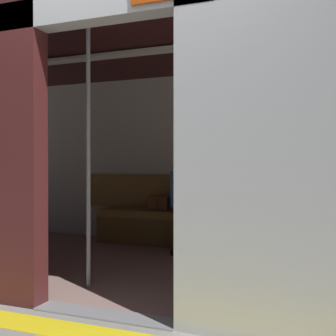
{
  "coord_description": "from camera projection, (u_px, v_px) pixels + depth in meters",
  "views": [
    {
      "loc": [
        -1.38,
        2.44,
        1.02
      ],
      "look_at": [
        0.06,
        -1.34,
        0.98
      ],
      "focal_mm": 44.11,
      "sensor_mm": 36.0,
      "label": 1
    }
  ],
  "objects": [
    {
      "name": "ground_plane",
      "position": [
        105.0,
        315.0,
        2.78
      ],
      "size": [
        60.0,
        60.0,
        0.0
      ],
      "primitive_type": "plane",
      "color": "gray"
    },
    {
      "name": "platform_edge_strip",
      "position": [
        80.0,
        332.0,
        2.5
      ],
      "size": [
        8.0,
        0.24,
        0.01
      ],
      "primitive_type": "cube",
      "color": "yellow",
      "rests_on": "ground_plane"
    },
    {
      "name": "train_car",
      "position": [
        164.0,
        111.0,
        3.99
      ],
      "size": [
        6.4,
        2.89,
        2.3
      ],
      "color": "silver",
      "rests_on": "ground_plane"
    },
    {
      "name": "bench_seat",
      "position": [
        203.0,
        221.0,
        5.0
      ],
      "size": [
        2.77,
        0.44,
        0.43
      ],
      "color": "olive",
      "rests_on": "ground_plane"
    },
    {
      "name": "person_seated",
      "position": [
        191.0,
        194.0,
        5.0
      ],
      "size": [
        0.55,
        0.7,
        1.16
      ],
      "color": "#4C8CC6",
      "rests_on": "ground_plane"
    },
    {
      "name": "handbag",
      "position": [
        159.0,
        203.0,
        5.26
      ],
      "size": [
        0.26,
        0.15,
        0.17
      ],
      "color": "brown",
      "rests_on": "bench_seat"
    },
    {
      "name": "book",
      "position": [
        226.0,
        212.0,
        4.97
      ],
      "size": [
        0.18,
        0.24,
        0.03
      ],
      "primitive_type": "cube",
      "rotation": [
        0.0,
        0.0,
        -0.15
      ],
      "color": "#B22D2D",
      "rests_on": "bench_seat"
    },
    {
      "name": "grab_pole_door",
      "position": [
        88.0,
        157.0,
        3.43
      ],
      "size": [
        0.04,
        0.04,
        2.16
      ],
      "primitive_type": "cylinder",
      "color": "silver",
      "rests_on": "ground_plane"
    }
  ]
}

